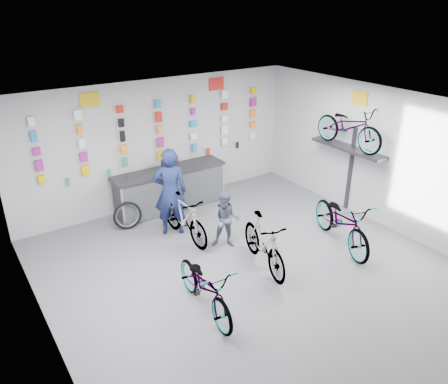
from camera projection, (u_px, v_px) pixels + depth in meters
floor at (264, 281)px, 7.82m from camera, size 8.00×8.00×0.00m
ceiling at (271, 117)px, 6.58m from camera, size 8.00×8.00×0.00m
wall_back at (159, 144)px, 10.22m from camera, size 7.00×0.00×7.00m
wall_left at (48, 275)px, 5.42m from camera, size 0.00×8.00×8.00m
wall_right at (399, 164)px, 8.98m from camera, size 0.00×8.00×8.00m
counter at (170, 190)px, 10.30m from camera, size 2.70×0.66×1.00m
merch_wall at (161, 133)px, 10.07m from camera, size 5.56×0.08×1.55m
wall_bracket at (348, 151)px, 9.82m from camera, size 0.39×1.90×2.00m
sign_left at (90, 100)px, 8.94m from camera, size 0.42×0.02×0.30m
sign_right at (216, 84)px, 10.52m from camera, size 0.42×0.02×0.30m
sign_side at (360, 98)px, 9.41m from camera, size 0.02×0.40×0.30m
bike_left at (205, 286)px, 6.92m from camera, size 0.76×1.81×0.93m
bike_center at (264, 243)px, 8.03m from camera, size 0.85×1.76×1.02m
bike_right at (342, 221)px, 8.76m from camera, size 1.28×2.13×1.06m
bike_service at (185, 217)px, 8.98m from camera, size 0.55×1.68×1.00m
bike_wall at (349, 127)px, 9.53m from camera, size 0.63×1.80×0.95m
clerk at (170, 192)px, 9.04m from camera, size 0.83×0.72×1.91m
customer at (226, 220)px, 8.68m from camera, size 0.74×0.72×1.20m
spare_wheel at (127, 216)px, 9.45m from camera, size 0.64×0.19×0.64m
register at (170, 165)px, 10.06m from camera, size 0.34×0.35×0.22m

